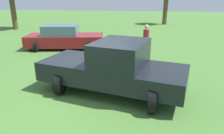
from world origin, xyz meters
TOP-DOWN VIEW (x-y plane):
  - ground_plane at (0.00, 0.00)m, footprint 80.00×80.00m
  - pickup_truck at (-0.31, 0.83)m, footprint 3.14×5.20m
  - sedan_near at (-6.16, -3.16)m, footprint 2.66×4.93m
  - person_visitor at (-4.94, 1.87)m, footprint 0.44×0.44m

SIDE VIEW (x-z plane):
  - ground_plane at x=0.00m, z-range 0.00..0.00m
  - sedan_near at x=-6.16m, z-range -0.06..1.40m
  - pickup_truck at x=-0.31m, z-range 0.03..1.83m
  - person_visitor at x=-4.94m, z-range 0.12..1.86m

